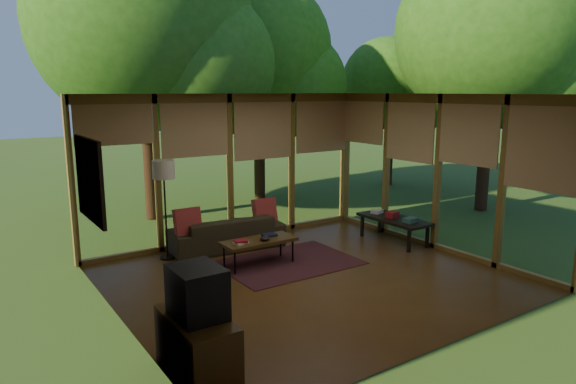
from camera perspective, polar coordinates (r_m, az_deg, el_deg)
floor at (r=7.77m, az=2.39°, el=-9.53°), size 5.50×5.50×0.00m
ceiling at (r=7.27m, az=2.57°, el=10.81°), size 5.50×5.50×0.00m
wall_left at (r=6.22m, az=-18.45°, el=-2.38°), size 0.04×5.00×2.70m
wall_front at (r=5.63m, az=17.71°, el=-3.71°), size 5.50×0.04×2.70m
window_wall_back at (r=9.50m, az=-6.48°, el=2.66°), size 5.50×0.12×2.70m
window_wall_right at (r=9.27m, az=16.32°, el=2.07°), size 0.12×5.00×2.70m
exterior_lawn at (r=18.73m, az=7.73°, el=2.62°), size 40.00×40.00×0.00m
tree_nw at (r=11.48m, az=-15.96°, el=17.88°), size 4.58×4.58×6.46m
tree_ne at (r=13.26m, az=-3.50°, el=15.24°), size 3.76×3.76×5.58m
tree_se at (r=12.56m, az=21.62°, el=16.27°), size 4.16×4.16×6.11m
tree_far at (r=15.26m, az=10.93°, el=11.66°), size 2.63×2.63×4.26m
rug at (r=8.41m, az=0.04°, el=-7.84°), size 2.15×1.52×0.01m
sofa at (r=9.13m, az=-6.81°, el=-4.50°), size 2.05×0.96×0.58m
pillow_left at (r=8.71m, az=-11.10°, el=-3.28°), size 0.44×0.24×0.47m
pillow_right at (r=9.37m, az=-2.62°, el=-2.09°), size 0.43×0.23×0.45m
ct_book_lower at (r=7.98m, az=-5.26°, el=-5.66°), size 0.23×0.18×0.03m
ct_book_upper at (r=7.97m, az=-5.26°, el=-5.45°), size 0.23×0.20×0.03m
ct_book_side at (r=8.38m, az=-2.07°, el=-4.79°), size 0.24×0.19×0.03m
ct_bowl at (r=8.12m, az=-2.60°, el=-5.17°), size 0.16×0.16×0.07m
media_cabinet at (r=5.31m, az=-10.06°, el=-16.44°), size 0.50×1.00×0.60m
television at (r=5.09m, az=-10.06°, el=-10.89°), size 0.45×0.55×0.50m
console_book_a at (r=9.35m, az=13.45°, el=-3.05°), size 0.26×0.20×0.09m
console_book_b at (r=9.65m, az=11.50°, el=-2.47°), size 0.25×0.21×0.10m
console_book_c at (r=9.93m, az=9.86°, el=-2.15°), size 0.26×0.22×0.06m
floor_lamp at (r=8.53m, az=-13.64°, el=1.82°), size 0.36×0.36×1.65m
coffee_table at (r=8.20m, az=-3.26°, el=-5.53°), size 1.20×0.50×0.43m
side_console at (r=9.63m, az=11.69°, el=-3.09°), size 0.60×1.40×0.46m
wall_painting at (r=7.52m, az=-21.15°, el=1.28°), size 0.06×1.35×1.15m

